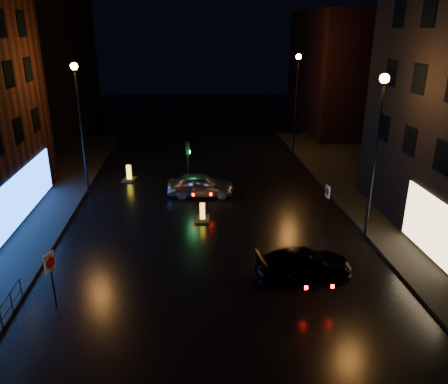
{
  "coord_description": "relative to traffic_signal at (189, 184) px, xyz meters",
  "views": [
    {
      "loc": [
        -1.14,
        -13.59,
        10.31
      ],
      "look_at": [
        0.52,
        6.23,
        2.8
      ],
      "focal_mm": 35.0,
      "sensor_mm": 36.0,
      "label": 1
    }
  ],
  "objects": [
    {
      "name": "ground",
      "position": [
        1.2,
        -14.0,
        -0.5
      ],
      "size": [
        120.0,
        120.0,
        0.0
      ],
      "primitive_type": "plane",
      "color": "black",
      "rests_on": "ground"
    },
    {
      "name": "building_far_left",
      "position": [
        -14.8,
        21.0,
        6.5
      ],
      "size": [
        8.0,
        16.0,
        14.0
      ],
      "primitive_type": "cube",
      "color": "black",
      "rests_on": "ground"
    },
    {
      "name": "building_far_right",
      "position": [
        16.2,
        18.0,
        5.5
      ],
      "size": [
        8.0,
        14.0,
        12.0
      ],
      "primitive_type": "cube",
      "color": "black",
      "rests_on": "ground"
    },
    {
      "name": "street_lamp_lfar",
      "position": [
        -6.6,
        -0.0,
        5.06
      ],
      "size": [
        0.44,
        0.44,
        8.37
      ],
      "color": "black",
      "rests_on": "ground"
    },
    {
      "name": "street_lamp_rnear",
      "position": [
        9.0,
        -8.0,
        5.06
      ],
      "size": [
        0.44,
        0.44,
        8.37
      ],
      "color": "black",
      "rests_on": "ground"
    },
    {
      "name": "street_lamp_rfar",
      "position": [
        9.0,
        8.0,
        5.06
      ],
      "size": [
        0.44,
        0.44,
        8.37
      ],
      "color": "black",
      "rests_on": "ground"
    },
    {
      "name": "traffic_signal",
      "position": [
        0.0,
        0.0,
        0.0
      ],
      "size": [
        1.4,
        2.4,
        3.45
      ],
      "color": "black",
      "rests_on": "ground"
    },
    {
      "name": "silver_hatchback",
      "position": [
        0.78,
        -0.86,
        0.23
      ],
      "size": [
        4.43,
        2.07,
        1.47
      ],
      "primitive_type": "imported",
      "rotation": [
        0.0,
        0.0,
        1.49
      ],
      "color": "#A0A2A7",
      "rests_on": "ground"
    },
    {
      "name": "dark_sedan",
      "position": [
        4.96,
        -11.15,
        0.12
      ],
      "size": [
        4.46,
        2.21,
        1.25
      ],
      "primitive_type": "imported",
      "rotation": [
        0.0,
        0.0,
        1.68
      ],
      "color": "black",
      "rests_on": "ground"
    },
    {
      "name": "bollard_near",
      "position": [
        0.74,
        -4.82,
        -0.28
      ],
      "size": [
        0.87,
        1.24,
        1.04
      ],
      "rotation": [
        0.0,
        0.0,
        -0.07
      ],
      "color": "black",
      "rests_on": "ground"
    },
    {
      "name": "bollard_far",
      "position": [
        -4.25,
        2.6,
        -0.26
      ],
      "size": [
        1.11,
        1.44,
        1.12
      ],
      "rotation": [
        0.0,
        0.0,
        -0.22
      ],
      "color": "black",
      "rests_on": "ground"
    },
    {
      "name": "road_sign_left",
      "position": [
        -5.3,
        -12.62,
        1.29
      ],
      "size": [
        0.26,
        0.56,
        2.39
      ],
      "rotation": [
        0.0,
        0.0,
        -0.38
      ],
      "color": "black",
      "rests_on": "ground"
    },
    {
      "name": "road_sign_right",
      "position": [
        7.7,
        -5.48,
        1.09
      ],
      "size": [
        0.11,
        0.52,
        2.13
      ],
      "rotation": [
        0.0,
        0.0,
        3.24
      ],
      "color": "black",
      "rests_on": "ground"
    }
  ]
}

